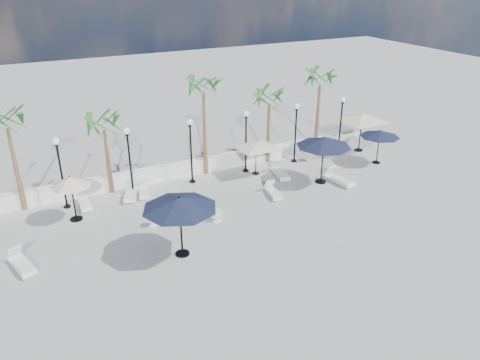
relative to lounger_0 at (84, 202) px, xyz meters
name	(u,v)px	position (x,y,z in m)	size (l,w,h in m)	color
ground	(243,234)	(6.16, -6.22, -0.23)	(100.00, 100.00, 0.00)	#9B9A96
balustrade	(186,169)	(6.16, 1.28, 0.24)	(26.00, 0.30, 1.01)	silver
lamppost_1	(60,163)	(-0.84, 0.28, 2.26)	(0.36, 0.36, 3.84)	black
lamppost_2	(129,152)	(2.66, 0.28, 2.26)	(0.36, 0.36, 3.84)	black
lamppost_3	(191,142)	(6.16, 0.28, 2.26)	(0.36, 0.36, 3.84)	black
lamppost_4	(246,133)	(9.66, 0.28, 2.26)	(0.36, 0.36, 3.84)	black
lamppost_5	(296,124)	(13.16, 0.28, 2.26)	(0.36, 0.36, 3.84)	black
lamppost_6	(341,117)	(16.66, 0.28, 2.26)	(0.36, 0.36, 3.84)	black
palm_0	(7,125)	(-2.84, 1.08, 4.31)	(2.60, 2.60, 5.50)	brown
palm_1	(104,128)	(1.66, 1.08, 3.53)	(2.60, 2.60, 4.70)	brown
palm_2	(203,90)	(7.36, 1.08, 4.89)	(2.60, 2.60, 6.10)	brown
palm_3	(269,101)	(11.66, 1.08, 3.72)	(2.60, 2.60, 4.90)	brown
palm_4	(320,82)	(15.36, 1.08, 4.50)	(2.60, 2.60, 5.70)	brown
lounger_0	(84,202)	(0.00, 0.00, 0.00)	(0.61, 1.82, 0.68)	white
lounger_1	(22,264)	(-3.29, -4.57, 0.01)	(1.09, 1.95, 0.70)	white
lounger_2	(131,193)	(2.47, 0.00, 0.02)	(1.23, 2.04, 0.73)	white
lounger_3	(143,191)	(3.17, 0.00, -0.02)	(0.86, 1.75, 0.63)	white
lounger_4	(273,192)	(9.48, -3.34, -0.02)	(0.85, 1.72, 0.62)	white
lounger_5	(203,208)	(5.32, -3.38, 0.03)	(1.44, 2.15, 0.77)	white
lounger_6	(339,179)	(13.72, -3.64, 0.02)	(0.94, 2.08, 0.75)	white
lounger_7	(280,172)	(11.15, -1.27, 0.02)	(0.98, 2.04, 0.74)	white
side_table_0	(152,221)	(2.60, -3.56, 0.05)	(0.48, 0.48, 0.46)	white
side_table_1	(217,216)	(5.59, -4.57, 0.07)	(0.51, 0.51, 0.50)	white
side_table_2	(309,157)	(14.11, -0.02, 0.05)	(0.48, 0.48, 0.46)	white
parasol_navy_left	(179,203)	(3.04, -6.53, 2.28)	(3.23, 3.23, 2.85)	black
parasol_navy_mid	(324,142)	(12.85, -3.08, 2.24)	(3.14, 3.14, 2.81)	black
parasol_navy_right	(380,134)	(17.75, -2.26, 1.73)	(2.49, 2.49, 2.23)	black
parasol_cream_sq_a	(256,143)	(10.04, -0.32, 1.78)	(4.41, 4.41, 2.17)	black
parasol_cream_sq_b	(362,115)	(18.16, -0.02, 2.27)	(5.41, 5.41, 2.71)	black
parasol_cream_small	(70,182)	(-0.61, -1.27, 1.83)	(1.96, 1.96, 2.41)	black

